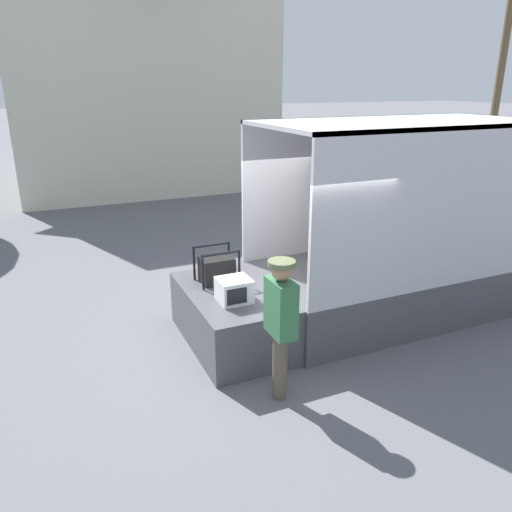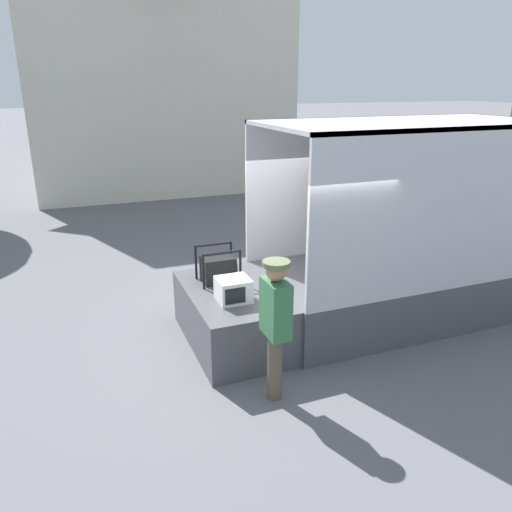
# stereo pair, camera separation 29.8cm
# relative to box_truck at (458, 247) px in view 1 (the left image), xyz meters

# --- Properties ---
(ground_plane) EXTENTS (160.00, 160.00, 0.00)m
(ground_plane) POSITION_rel_box_truck_xyz_m (-3.67, 0.00, -0.91)
(ground_plane) COLOR slate
(box_truck) EXTENTS (6.37, 2.24, 3.12)m
(box_truck) POSITION_rel_box_truck_xyz_m (0.00, 0.00, 0.00)
(box_truck) COLOR silver
(box_truck) RESTS_ON ground
(tailgate_deck) EXTENTS (1.26, 2.12, 0.82)m
(tailgate_deck) POSITION_rel_box_truck_xyz_m (-4.30, 0.00, -0.50)
(tailgate_deck) COLOR #4C4C51
(tailgate_deck) RESTS_ON ground
(microwave) EXTENTS (0.44, 0.43, 0.32)m
(microwave) POSITION_rel_box_truck_xyz_m (-4.40, -0.35, 0.08)
(microwave) COLOR white
(microwave) RESTS_ON tailgate_deck
(portable_generator) EXTENTS (0.60, 0.46, 0.54)m
(portable_generator) POSITION_rel_box_truck_xyz_m (-4.36, 0.40, 0.12)
(portable_generator) COLOR black
(portable_generator) RESTS_ON tailgate_deck
(worker_person) EXTENTS (0.32, 0.44, 1.78)m
(worker_person) POSITION_rel_box_truck_xyz_m (-4.28, -1.53, 0.19)
(worker_person) COLOR brown
(worker_person) RESTS_ON ground
(house_backdrop) EXTENTS (9.04, 8.08, 9.80)m
(house_backdrop) POSITION_rel_box_truck_xyz_m (-2.86, 13.67, 4.08)
(house_backdrop) COLOR beige
(house_backdrop) RESTS_ON ground
(utility_pole) EXTENTS (1.80, 0.28, 9.03)m
(utility_pole) POSITION_rel_box_truck_xyz_m (8.85, 7.43, 3.77)
(utility_pole) COLOR brown
(utility_pole) RESTS_ON ground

